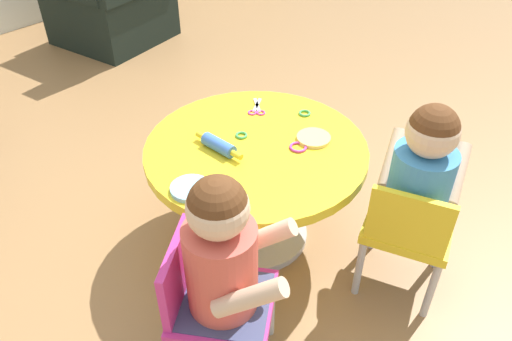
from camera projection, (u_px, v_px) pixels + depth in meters
name	position (u px, v px, depth m)	size (l,w,h in m)	color
ground_plane	(256.00, 235.00, 2.19)	(10.00, 10.00, 0.00)	#9E7247
craft_table	(256.00, 171.00, 1.97)	(0.85, 0.85, 0.47)	silver
child_chair_left	(213.00, 302.00, 1.53)	(0.41, 0.41, 0.54)	#B7B7BC
seated_child_left	(222.00, 253.00, 1.39)	(0.41, 0.44, 0.51)	#3F4772
child_chair_right	(407.00, 229.00, 1.78)	(0.38, 0.38, 0.54)	#B7B7BC
seated_child_right	(422.00, 172.00, 1.67)	(0.41, 0.36, 0.51)	#3F4772
armchair_dark	(114.00, 0.00, 3.63)	(0.80, 0.81, 0.85)	black
rolling_pin	(219.00, 145.00, 1.85)	(0.05, 0.23, 0.05)	#3F72CC
craft_scissors	(257.00, 109.00, 2.10)	(0.14, 0.13, 0.01)	silver
playdough_blob_0	(191.00, 188.00, 1.68)	(0.14, 0.14, 0.02)	#8CCCF2
playdough_blob_1	(314.00, 138.00, 1.92)	(0.13, 0.13, 0.01)	#F2CC72
cookie_cutter_0	(241.00, 135.00, 1.94)	(0.05, 0.05, 0.01)	#4CB259
cookie_cutter_1	(305.00, 113.00, 2.07)	(0.05, 0.05, 0.01)	#4CB259
cookie_cutter_2	(298.00, 147.00, 1.88)	(0.07, 0.07, 0.01)	#D83FA5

